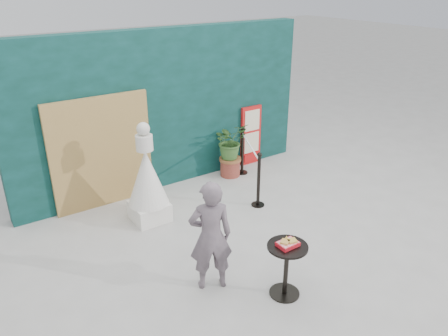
{
  "coord_description": "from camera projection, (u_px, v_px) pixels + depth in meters",
  "views": [
    {
      "loc": [
        -3.61,
        -4.1,
        3.86
      ],
      "look_at": [
        0.0,
        1.2,
        1.0
      ],
      "focal_mm": 35.0,
      "sensor_mm": 36.0,
      "label": 1
    }
  ],
  "objects": [
    {
      "name": "menu_board",
      "position": [
        251.0,
        136.0,
        9.46
      ],
      "size": [
        0.5,
        0.07,
        1.3
      ],
      "color": "red",
      "rests_on": "ground"
    },
    {
      "name": "woman",
      "position": [
        211.0,
        236.0,
        5.6
      ],
      "size": [
        0.67,
        0.56,
        1.55
      ],
      "primitive_type": "imported",
      "rotation": [
        0.0,
        0.0,
        2.74
      ],
      "color": "slate",
      "rests_on": "ground"
    },
    {
      "name": "planter",
      "position": [
        230.0,
        146.0,
        8.87
      ],
      "size": [
        0.67,
        0.58,
        1.14
      ],
      "color": "#994232",
      "rests_on": "ground"
    },
    {
      "name": "food_basket",
      "position": [
        288.0,
        243.0,
        5.44
      ],
      "size": [
        0.26,
        0.19,
        0.11
      ],
      "color": "red",
      "rests_on": "cafe_table"
    },
    {
      "name": "stanchion_barrier",
      "position": [
        250.0,
        165.0,
        8.4
      ],
      "size": [
        0.84,
        1.54,
        1.03
      ],
      "color": "black",
      "rests_on": "ground"
    },
    {
      "name": "bamboo_fence",
      "position": [
        102.0,
        153.0,
        7.62
      ],
      "size": [
        1.8,
        0.08,
        2.0
      ],
      "primitive_type": "cube",
      "color": "tan",
      "rests_on": "ground"
    },
    {
      "name": "back_wall",
      "position": [
        166.0,
        110.0,
        8.29
      ],
      "size": [
        6.0,
        0.3,
        3.0
      ],
      "primitive_type": "cube",
      "color": "#092C26",
      "rests_on": "ground"
    },
    {
      "name": "ground",
      "position": [
        269.0,
        256.0,
        6.52
      ],
      "size": [
        60.0,
        60.0,
        0.0
      ],
      "primitive_type": "plane",
      "color": "#ADAAA5",
      "rests_on": "ground"
    },
    {
      "name": "statue",
      "position": [
        147.0,
        182.0,
        7.22
      ],
      "size": [
        0.68,
        0.68,
        1.74
      ],
      "color": "white",
      "rests_on": "ground"
    },
    {
      "name": "cafe_table",
      "position": [
        286.0,
        262.0,
        5.55
      ],
      "size": [
        0.52,
        0.52,
        0.75
      ],
      "color": "black",
      "rests_on": "ground"
    }
  ]
}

